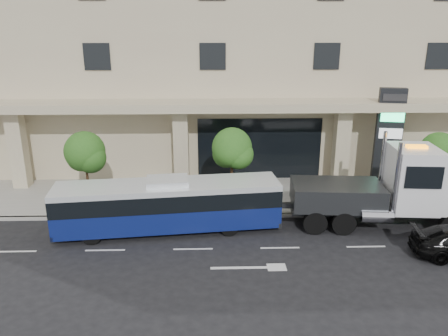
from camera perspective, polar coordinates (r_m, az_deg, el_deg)
The scene contains 10 objects.
ground at distance 21.89m, azimuth 6.73°, elevation -8.47°, with size 120.00×120.00×0.00m, color black.
sidewalk at distance 26.40m, azimuth 5.21°, elevation -3.53°, with size 120.00×6.00×0.15m, color gray.
curb at distance 23.65m, azimuth 6.05°, elevation -6.17°, with size 120.00×0.30×0.15m, color gray.
convention_center at distance 34.96m, azimuth 3.62°, elevation 18.31°, with size 60.00×17.60×20.00m.
tree_left at distance 24.88m, azimuth -17.65°, elevation 1.72°, with size 2.27×2.20×4.22m.
tree_mid at distance 23.89m, azimuth 1.10°, elevation 2.30°, with size 2.28×2.20×4.38m.
tree_right at distance 27.05m, azimuth 26.24°, elevation 1.80°, with size 2.10×2.00×4.04m.
city_bus at distance 21.63m, azimuth -7.29°, elevation -4.74°, with size 11.08×3.48×2.76m.
tow_truck at distance 23.34m, azimuth 21.08°, elevation -2.76°, with size 10.31×3.25×4.68m.
signage_pylon at distance 28.29m, azimuth 20.64°, elevation 3.65°, with size 1.61×0.85×6.16m.
Camera 1 is at (-3.09, -19.40, 9.65)m, focal length 35.00 mm.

